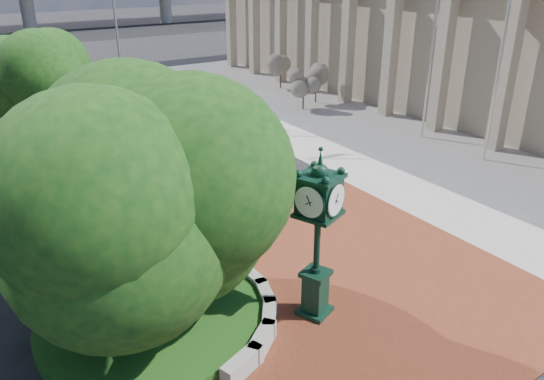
% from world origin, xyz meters
% --- Properties ---
extents(ground, '(200.00, 200.00, 0.00)m').
position_xyz_m(ground, '(0.00, 0.00, 0.00)').
color(ground, black).
rests_on(ground, ground).
extents(plaza, '(12.00, 12.00, 0.04)m').
position_xyz_m(plaza, '(0.00, -1.00, 0.02)').
color(plaza, '#622D17').
rests_on(plaza, ground).
extents(sidewalk, '(20.00, 50.00, 0.04)m').
position_xyz_m(sidewalk, '(16.00, 10.00, 0.02)').
color(sidewalk, '#9E9B93').
rests_on(sidewalk, ground).
extents(planter_wall, '(2.96, 6.77, 0.54)m').
position_xyz_m(planter_wall, '(-2.71, -0.00, 0.27)').
color(planter_wall, '#9E9B93').
rests_on(planter_wall, ground).
extents(grass_bed, '(6.10, 6.10, 0.40)m').
position_xyz_m(grass_bed, '(-5.00, 0.00, 0.20)').
color(grass_bed, '#164213').
rests_on(grass_bed, ground).
extents(civic_building, '(17.35, 44.00, 8.60)m').
position_xyz_m(civic_building, '(23.60, 12.00, 4.33)').
color(civic_building, tan).
rests_on(civic_building, ground).
extents(tree_planter, '(5.20, 5.20, 6.33)m').
position_xyz_m(tree_planter, '(-5.00, 0.00, 3.72)').
color(tree_planter, '#38281C').
rests_on(tree_planter, ground).
extents(tree_street, '(4.40, 4.40, 5.45)m').
position_xyz_m(tree_street, '(-4.00, 18.00, 3.24)').
color(tree_street, '#38281C').
rests_on(tree_street, ground).
extents(post_clock, '(1.27, 1.27, 4.89)m').
position_xyz_m(post_clock, '(-0.99, -2.05, 2.69)').
color(post_clock, black).
rests_on(post_clock, ground).
extents(parked_car, '(2.36, 4.96, 1.64)m').
position_xyz_m(parked_car, '(0.71, 38.69, 0.82)').
color(parked_car, '#520B1B').
rests_on(parked_car, ground).
extents(flagpole_a, '(1.53, 0.20, 9.79)m').
position_xyz_m(flagpole_a, '(13.64, 3.21, 5.02)').
color(flagpole_a, silver).
rests_on(flagpole_a, ground).
extents(flagpole_b, '(1.55, 0.82, 10.63)m').
position_xyz_m(flagpole_b, '(13.87, 7.46, 5.45)').
color(flagpole_b, silver).
rests_on(flagpole_b, ground).
extents(street_lamp_near, '(1.70, 0.84, 8.01)m').
position_xyz_m(street_lamp_near, '(2.61, 23.98, 4.70)').
color(street_lamp_near, slate).
rests_on(street_lamp_near, ground).
extents(shrub_near, '(1.20, 1.20, 2.20)m').
position_xyz_m(shrub_near, '(11.85, 15.95, 1.59)').
color(shrub_near, '#38281C').
rests_on(shrub_near, ground).
extents(shrub_mid, '(1.20, 1.20, 2.20)m').
position_xyz_m(shrub_mid, '(13.69, 16.98, 1.59)').
color(shrub_mid, '#38281C').
rests_on(shrub_mid, ground).
extents(shrub_far, '(1.20, 1.20, 2.20)m').
position_xyz_m(shrub_far, '(14.14, 22.01, 1.59)').
color(shrub_far, '#38281C').
rests_on(shrub_far, ground).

